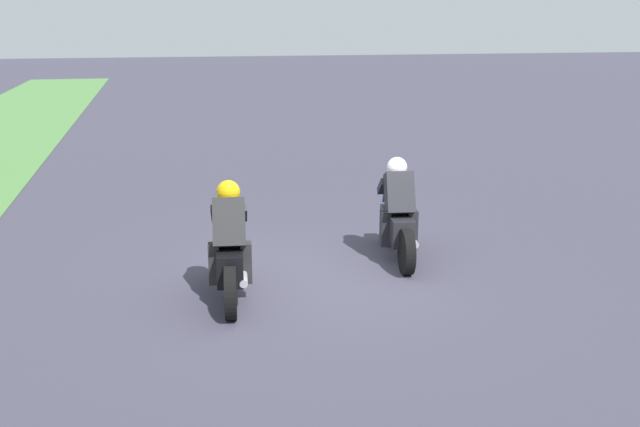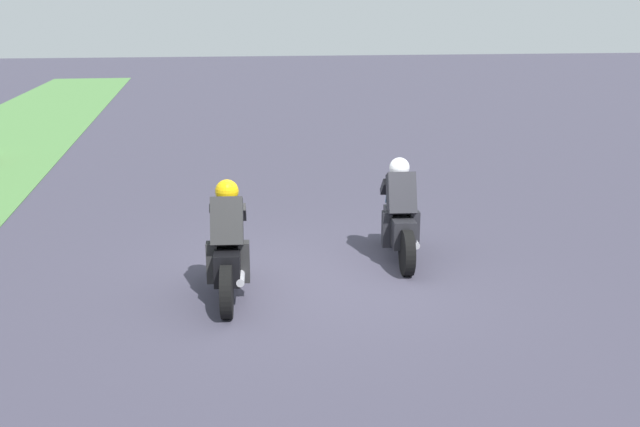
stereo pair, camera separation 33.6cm
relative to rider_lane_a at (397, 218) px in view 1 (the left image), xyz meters
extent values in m
plane|color=#3C3949|center=(-0.63, 1.37, -0.62)|extent=(120.00, 120.00, 0.00)
cylinder|color=black|center=(0.70, -0.08, -0.30)|extent=(0.65, 0.21, 0.64)
cylinder|color=black|center=(-0.69, 0.08, -0.30)|extent=(0.65, 0.21, 0.64)
cube|color=black|center=(0.00, 0.00, -0.12)|extent=(1.13, 0.45, 0.40)
ellipsoid|color=black|center=(0.10, -0.01, 0.18)|extent=(0.51, 0.35, 0.24)
cube|color=red|center=(-0.50, 0.06, -0.10)|extent=(0.08, 0.17, 0.08)
cylinder|color=#A5A5AD|center=(-0.36, -0.12, -0.25)|extent=(0.43, 0.15, 0.10)
cube|color=black|center=(-0.10, 0.01, 0.40)|extent=(0.53, 0.45, 0.66)
sphere|color=silver|center=(0.12, -0.01, 0.74)|extent=(0.33, 0.33, 0.30)
cube|color=teal|center=(0.50, -0.06, 0.22)|extent=(0.18, 0.28, 0.23)
cube|color=black|center=(-0.09, 0.21, -0.12)|extent=(0.20, 0.16, 0.52)
cube|color=black|center=(-0.14, -0.18, -0.12)|extent=(0.20, 0.16, 0.52)
cube|color=black|center=(0.30, 0.15, 0.42)|extent=(0.39, 0.14, 0.31)
cube|color=black|center=(0.26, -0.21, 0.42)|extent=(0.39, 0.14, 0.31)
cylinder|color=black|center=(-0.37, 2.49, -0.30)|extent=(0.65, 0.20, 0.64)
cylinder|color=black|center=(-1.76, 2.63, -0.30)|extent=(0.65, 0.20, 0.64)
cube|color=black|center=(-1.06, 2.56, -0.12)|extent=(1.13, 0.43, 0.40)
ellipsoid|color=black|center=(-0.97, 2.55, 0.18)|extent=(0.51, 0.35, 0.24)
cube|color=red|center=(-1.57, 2.61, -0.10)|extent=(0.08, 0.17, 0.08)
cylinder|color=#A5A5AD|center=(-1.43, 2.44, -0.25)|extent=(0.43, 0.14, 0.10)
cube|color=#252526|center=(-1.16, 2.57, 0.40)|extent=(0.52, 0.45, 0.66)
sphere|color=gold|center=(-0.95, 2.55, 0.74)|extent=(0.33, 0.33, 0.30)
cube|color=#41855D|center=(-0.57, 2.51, 0.22)|extent=(0.18, 0.27, 0.23)
cube|color=#252526|center=(-1.16, 2.77, -0.12)|extent=(0.19, 0.16, 0.52)
cube|color=#252526|center=(-1.20, 2.38, -0.12)|extent=(0.19, 0.16, 0.52)
cube|color=#252526|center=(-0.77, 2.71, 0.42)|extent=(0.39, 0.14, 0.31)
cube|color=#252526|center=(-0.80, 2.36, 0.42)|extent=(0.39, 0.14, 0.31)
camera|label=1|loc=(-9.99, 3.31, 2.86)|focal=41.35mm
camera|label=2|loc=(-10.05, 2.98, 2.86)|focal=41.35mm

